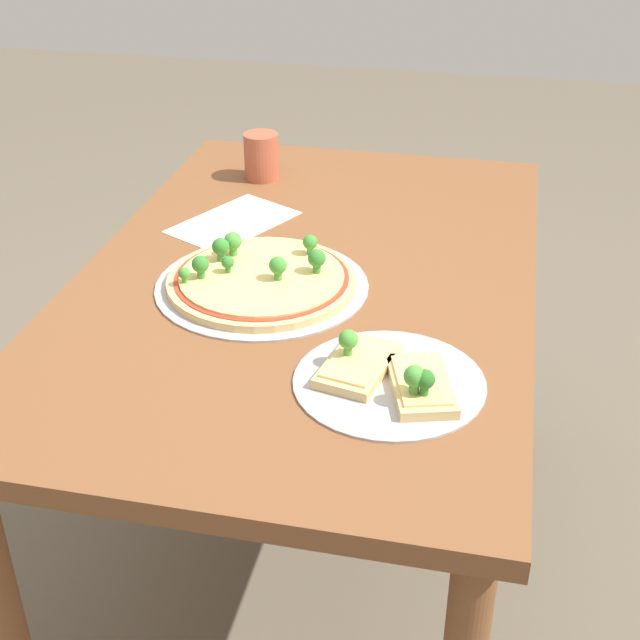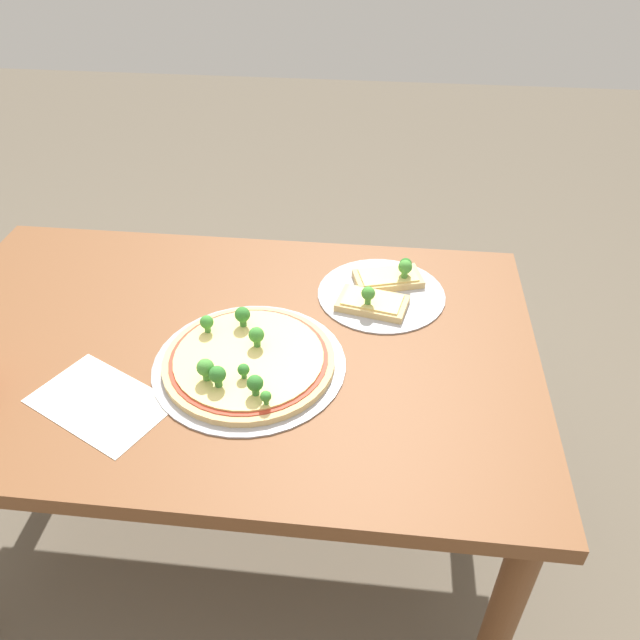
{
  "view_description": "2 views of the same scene",
  "coord_description": "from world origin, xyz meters",
  "views": [
    {
      "loc": [
        -1.41,
        -0.33,
        1.45
      ],
      "look_at": [
        -0.2,
        -0.07,
        0.72
      ],
      "focal_mm": 50.0,
      "sensor_mm": 36.0,
      "label": 1
    },
    {
      "loc": [
        -0.31,
        0.95,
        1.52
      ],
      "look_at": [
        -0.2,
        -0.07,
        0.72
      ],
      "focal_mm": 35.0,
      "sensor_mm": 36.0,
      "label": 2
    }
  ],
  "objects": [
    {
      "name": "ground_plane",
      "position": [
        0.0,
        0.0,
        0.0
      ],
      "size": [
        8.0,
        8.0,
        0.0
      ],
      "primitive_type": "plane",
      "color": "brown"
    },
    {
      "name": "dining_table",
      "position": [
        0.0,
        0.0,
        0.61
      ],
      "size": [
        1.29,
        0.82,
        0.7
      ],
      "color": "brown",
      "rests_on": "ground_plane"
    },
    {
      "name": "pizza_tray_whole",
      "position": [
        -0.07,
        0.07,
        0.71
      ],
      "size": [
        0.38,
        0.38,
        0.07
      ],
      "color": "#A3A3A8",
      "rests_on": "dining_table"
    },
    {
      "name": "pizza_tray_slice",
      "position": [
        -0.33,
        -0.2,
        0.71
      ],
      "size": [
        0.29,
        0.29,
        0.07
      ],
      "color": "#A3A3A8",
      "rests_on": "dining_table"
    },
    {
      "name": "paper_menu",
      "position": [
        0.18,
        0.2,
        0.7
      ],
      "size": [
        0.29,
        0.25,
        0.0
      ],
      "primitive_type": "cube",
      "rotation": [
        0.0,
        0.0,
        -0.47
      ],
      "color": "white",
      "rests_on": "dining_table"
    }
  ]
}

